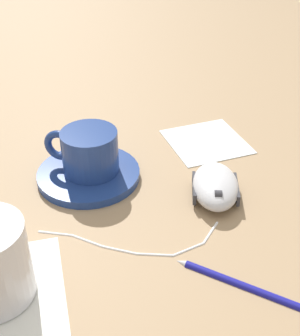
% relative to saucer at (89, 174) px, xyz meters
% --- Properties ---
extents(ground_plane, '(3.00, 3.00, 0.00)m').
position_rel_saucer_xyz_m(ground_plane, '(0.09, 0.02, -0.01)').
color(ground_plane, '#9E7F5B').
extents(saucer, '(0.14, 0.14, 0.01)m').
position_rel_saucer_xyz_m(saucer, '(0.00, 0.00, 0.00)').
color(saucer, navy).
rests_on(saucer, ground).
extents(coffee_cup, '(0.07, 0.10, 0.06)m').
position_rel_saucer_xyz_m(coffee_cup, '(-0.00, 0.00, 0.03)').
color(coffee_cup, navy).
rests_on(coffee_cup, saucer).
extents(computer_mouse, '(0.10, 0.07, 0.03)m').
position_rel_saucer_xyz_m(computer_mouse, '(0.06, 0.16, 0.01)').
color(computer_mouse, silver).
rests_on(computer_mouse, ground).
extents(mouse_cable, '(0.06, 0.21, 0.00)m').
position_rel_saucer_xyz_m(mouse_cable, '(0.13, 0.05, -0.00)').
color(mouse_cable, white).
rests_on(mouse_cable, ground).
extents(napkin_spare, '(0.14, 0.14, 0.00)m').
position_rel_saucer_xyz_m(napkin_spare, '(-0.08, 0.18, -0.00)').
color(napkin_spare, white).
rests_on(napkin_spare, ground).
extents(pen, '(0.09, 0.13, 0.01)m').
position_rel_saucer_xyz_m(pen, '(0.21, 0.16, -0.00)').
color(pen, navy).
rests_on(pen, ground).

